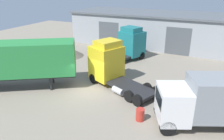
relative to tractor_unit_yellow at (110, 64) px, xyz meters
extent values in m
plane|color=gray|center=(-0.97, -2.19, -1.91)|extent=(60.00, 60.00, 0.00)
cube|color=#93999E|center=(-0.97, 16.02, 0.37)|extent=(22.74, 8.42, 4.55)
cube|color=#565B60|center=(-0.97, 16.02, 2.77)|extent=(23.24, 8.92, 0.25)
cube|color=#4C5156|center=(-5.97, 11.84, -0.11)|extent=(3.20, 0.08, 3.60)
cube|color=#4C5156|center=(4.03, 11.84, -0.11)|extent=(3.20, 0.08, 3.60)
cube|color=yellow|center=(-0.46, 0.21, 0.08)|extent=(3.20, 3.25, 3.04)
cube|color=yellow|center=(-0.28, 0.14, 1.87)|extent=(2.38, 2.60, 0.60)
cube|color=black|center=(-1.53, 0.68, 0.68)|extent=(0.91, 1.96, 1.09)
cube|color=#232326|center=(2.61, -1.12, -1.32)|extent=(4.73, 3.55, 0.24)
cylinder|color=#B2B2B7|center=(1.66, -1.80, -1.49)|extent=(1.23, 0.95, 0.56)
cylinder|color=black|center=(-1.45, -0.55, -1.44)|extent=(0.97, 0.64, 0.92)
cylinder|color=black|center=(-0.57, 1.46, -1.44)|extent=(0.97, 0.64, 0.92)
cylinder|color=black|center=(2.86, -2.43, -1.44)|extent=(0.97, 0.64, 0.92)
cylinder|color=black|center=(3.73, -0.41, -1.44)|extent=(0.97, 0.64, 0.92)
cylinder|color=black|center=(3.68, -2.78, -1.44)|extent=(0.97, 0.64, 0.92)
cylinder|color=black|center=(4.56, -0.77, -1.44)|extent=(0.97, 0.64, 0.92)
cube|color=#28843D|center=(-6.98, -4.40, 0.86)|extent=(9.99, 7.67, 2.83)
cube|color=#232326|center=(-6.98, -4.40, -0.68)|extent=(9.59, 7.04, 0.24)
cube|color=#232326|center=(-4.94, -2.13, -1.35)|extent=(0.22, 0.22, 1.11)
cube|color=#232326|center=(-4.07, -3.47, -1.35)|extent=(0.22, 0.22, 1.11)
cube|color=silver|center=(6.50, -4.13, -0.29)|extent=(2.72, 2.97, 2.20)
cube|color=black|center=(5.66, -4.51, 0.11)|extent=(0.90, 1.87, 0.88)
cylinder|color=black|center=(6.52, -5.27, -1.39)|extent=(1.06, 0.70, 1.03)
cylinder|color=black|center=(5.65, -3.36, -1.39)|extent=(1.06, 0.70, 1.03)
cube|color=#197075|center=(-0.83, 7.95, 0.02)|extent=(3.21, 3.15, 2.92)
cube|color=#197075|center=(-0.90, 7.76, 1.76)|extent=(2.57, 2.34, 0.60)
cube|color=black|center=(-0.39, 9.03, 0.61)|extent=(1.98, 0.85, 1.05)
cube|color=#232326|center=(-1.98, 5.05, -1.31)|extent=(3.28, 4.30, 0.24)
cylinder|color=#B2B2B7|center=(-2.69, 5.98, -1.48)|extent=(0.93, 1.23, 0.56)
cylinder|color=black|center=(-1.63, 8.91, -1.43)|extent=(0.63, 0.99, 0.94)
cylinder|color=black|center=(0.42, 8.10, -1.43)|extent=(0.63, 0.99, 0.94)
cylinder|color=black|center=(-3.19, 4.97, -1.43)|extent=(0.63, 0.99, 0.94)
cylinder|color=black|center=(-1.15, 4.16, -1.43)|extent=(0.63, 0.99, 0.94)
cylinder|color=black|center=(-3.53, 4.14, -1.43)|extent=(0.63, 0.99, 0.94)
cylinder|color=black|center=(-1.48, 3.32, -1.43)|extent=(0.63, 0.99, 0.94)
cone|color=#665B4C|center=(-8.62, 5.27, -1.32)|extent=(4.07, 4.07, 1.17)
cylinder|color=#B22D23|center=(4.48, -4.50, -1.47)|extent=(0.58, 0.58, 0.88)
cube|color=black|center=(-3.17, 1.75, -1.89)|extent=(0.40, 0.40, 0.04)
cone|color=orange|center=(-3.17, 1.75, -1.63)|extent=(0.36, 0.36, 0.55)
camera|label=1|loc=(8.21, -16.79, 6.81)|focal=35.00mm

